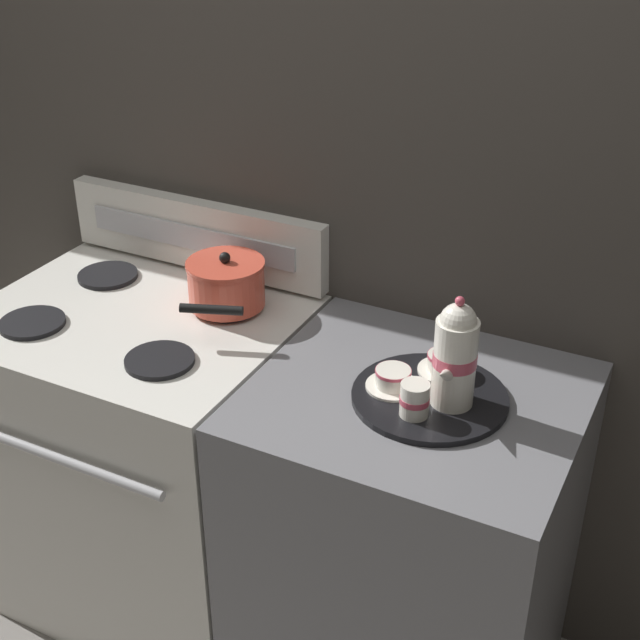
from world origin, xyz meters
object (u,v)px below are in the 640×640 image
saucepan (226,283)px  serving_tray (430,397)px  stove (149,459)px  creamer_jug (415,399)px  teapot (455,355)px  teacup_right (444,363)px  teacup_left (393,379)px

saucepan → serving_tray: 0.62m
stove → saucepan: (0.19, 0.14, 0.52)m
saucepan → creamer_jug: (0.59, -0.23, -0.02)m
serving_tray → saucepan: bearing=166.1°
stove → creamer_jug: size_ratio=12.20×
saucepan → serving_tray: (0.60, -0.15, -0.06)m
serving_tray → teapot: (0.05, -0.01, 0.12)m
stove → teacup_right: size_ratio=7.75×
stove → teacup_left: teacup_left is taller
teapot → teacup_left: bearing=-178.9°
teapot → teacup_right: size_ratio=2.13×
saucepan → teacup_left: size_ratio=2.50×
teapot → teacup_right: bearing=117.1°
stove → creamer_jug: 0.93m
stove → teacup_right: (0.78, 0.09, 0.48)m
saucepan → teacup_left: bearing=-17.0°
stove → saucepan: size_ratio=3.10×
stove → teapot: (0.84, -0.01, 0.58)m
stove → serving_tray: (0.79, -0.01, 0.45)m
serving_tray → teacup_right: 0.10m
teacup_right → teapot: bearing=-62.9°
teacup_left → teacup_right: size_ratio=1.00×
teacup_left → creamer_jug: (0.08, -0.07, 0.02)m
teapot → creamer_jug: bearing=-125.5°
saucepan → teacup_left: saucepan is taller
serving_tray → teacup_left: size_ratio=2.85×
stove → teapot: size_ratio=3.63×
stove → teacup_right: teacup_right is taller
saucepan → creamer_jug: saucepan is taller
teacup_right → creamer_jug: 0.18m
stove → creamer_jug: bearing=-6.5°
saucepan → serving_tray: bearing=-13.9°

